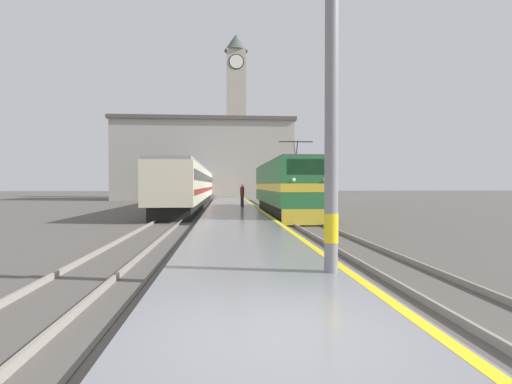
# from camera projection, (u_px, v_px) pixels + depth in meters

# --- Properties ---
(ground_plane) EXTENTS (200.00, 200.00, 0.00)m
(ground_plane) POSITION_uv_depth(u_px,v_px,m) (232.00, 209.00, 34.74)
(ground_plane) COLOR #514C47
(platform) EXTENTS (3.98, 140.00, 0.35)m
(platform) POSITION_uv_depth(u_px,v_px,m) (234.00, 211.00, 29.76)
(platform) COLOR slate
(platform) RESTS_ON ground
(rail_track_near) EXTENTS (2.84, 140.00, 0.16)m
(rail_track_near) POSITION_uv_depth(u_px,v_px,m) (281.00, 212.00, 30.04)
(rail_track_near) COLOR #514C47
(rail_track_near) RESTS_ON ground
(rail_track_far) EXTENTS (2.83, 140.00, 0.16)m
(rail_track_far) POSITION_uv_depth(u_px,v_px,m) (182.00, 213.00, 29.46)
(rail_track_far) COLOR #514C47
(rail_track_far) RESTS_ON ground
(locomotive_train) EXTENTS (2.92, 15.40, 4.72)m
(locomotive_train) POSITION_uv_depth(u_px,v_px,m) (286.00, 188.00, 27.58)
(locomotive_train) COLOR black
(locomotive_train) RESTS_ON ground
(passenger_train) EXTENTS (2.92, 48.90, 3.69)m
(passenger_train) POSITION_uv_depth(u_px,v_px,m) (197.00, 186.00, 45.61)
(passenger_train) COLOR black
(passenger_train) RESTS_ON ground
(catenary_mast) EXTENTS (2.38, 0.30, 8.95)m
(catenary_mast) POSITION_uv_depth(u_px,v_px,m) (335.00, 55.00, 8.08)
(catenary_mast) COLOR gray
(catenary_mast) RESTS_ON platform
(person_on_platform) EXTENTS (0.34, 0.34, 1.82)m
(person_on_platform) POSITION_uv_depth(u_px,v_px,m) (242.00, 195.00, 32.05)
(person_on_platform) COLOR #23232D
(person_on_platform) RESTS_ON platform
(clock_tower) EXTENTS (3.85, 3.85, 26.73)m
(clock_tower) POSITION_uv_depth(u_px,v_px,m) (236.00, 112.00, 65.41)
(clock_tower) COLOR #ADA393
(clock_tower) RESTS_ON ground
(station_building) EXTENTS (25.05, 10.54, 11.29)m
(station_building) POSITION_uv_depth(u_px,v_px,m) (205.00, 160.00, 57.75)
(station_building) COLOR #A8A399
(station_building) RESTS_ON ground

